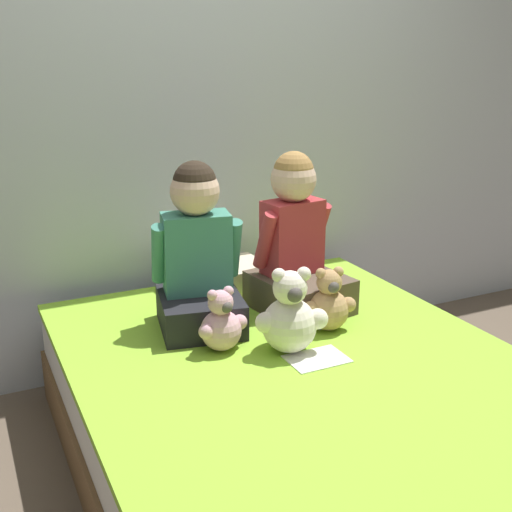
% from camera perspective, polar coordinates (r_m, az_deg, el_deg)
% --- Properties ---
extents(ground_plane, '(14.00, 14.00, 0.00)m').
position_cam_1_polar(ground_plane, '(2.47, 4.60, -19.06)').
color(ground_plane, brown).
extents(wall_behind_bed, '(8.00, 0.06, 2.50)m').
position_cam_1_polar(wall_behind_bed, '(3.02, -5.98, 13.36)').
color(wall_behind_bed, silver).
rests_on(wall_behind_bed, ground_plane).
extents(bed, '(1.54, 2.03, 0.44)m').
position_cam_1_polar(bed, '(2.34, 4.74, -14.78)').
color(bed, brown).
rests_on(bed, ground_plane).
extents(child_on_left, '(0.38, 0.39, 0.65)m').
position_cam_1_polar(child_on_left, '(2.47, -5.22, -0.03)').
color(child_on_left, black).
rests_on(child_on_left, bed).
extents(child_on_right, '(0.38, 0.42, 0.66)m').
position_cam_1_polar(child_on_right, '(2.65, 3.57, 0.89)').
color(child_on_right, brown).
rests_on(child_on_right, bed).
extents(teddy_bear_held_by_left_child, '(0.20, 0.15, 0.24)m').
position_cam_1_polar(teddy_bear_held_by_left_child, '(2.32, -3.10, -6.06)').
color(teddy_bear_held_by_left_child, '#DBA3B2').
rests_on(teddy_bear_held_by_left_child, bed).
extents(teddy_bear_held_by_right_child, '(0.21, 0.16, 0.25)m').
position_cam_1_polar(teddy_bear_held_by_right_child, '(2.49, 6.48, -4.24)').
color(teddy_bear_held_by_right_child, tan).
rests_on(teddy_bear_held_by_right_child, bed).
extents(teddy_bear_between_children, '(0.26, 0.20, 0.32)m').
position_cam_1_polar(teddy_bear_between_children, '(2.30, 3.12, -5.40)').
color(teddy_bear_between_children, silver).
rests_on(teddy_bear_between_children, bed).
extents(pillow_at_headboard, '(0.44, 0.28, 0.11)m').
position_cam_1_polar(pillow_at_headboard, '(2.91, -3.54, -1.97)').
color(pillow_at_headboard, beige).
rests_on(pillow_at_headboard, bed).
extents(sign_card, '(0.21, 0.15, 0.00)m').
position_cam_1_polar(sign_card, '(2.30, 5.44, -9.09)').
color(sign_card, white).
rests_on(sign_card, bed).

